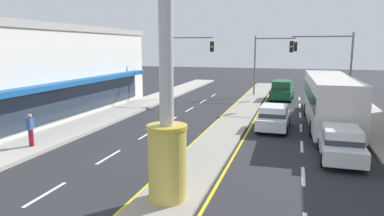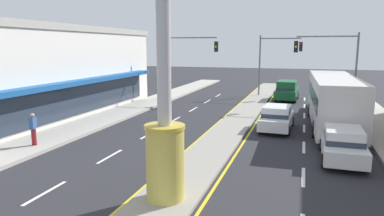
% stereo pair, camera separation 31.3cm
% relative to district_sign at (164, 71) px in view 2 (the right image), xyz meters
% --- Properties ---
extents(median_strip, '(2.14, 52.00, 0.14)m').
position_rel_district_sign_xyz_m(median_strip, '(-0.00, 12.62, -4.31)').
color(median_strip, gray).
rests_on(median_strip, ground).
extents(sidewalk_left, '(2.82, 60.00, 0.18)m').
position_rel_district_sign_xyz_m(sidewalk_left, '(-9.08, 10.62, -4.29)').
color(sidewalk_left, '#ADA89E').
rests_on(sidewalk_left, ground).
extents(lane_markings, '(8.88, 52.00, 0.01)m').
position_rel_district_sign_xyz_m(lane_markings, '(0.00, 11.27, -4.37)').
color(lane_markings, silver).
rests_on(lane_markings, ground).
extents(district_sign, '(7.63, 1.32, 8.38)m').
position_rel_district_sign_xyz_m(district_sign, '(0.00, 0.00, 0.00)').
color(district_sign, gold).
rests_on(district_sign, median_strip).
extents(storefront_left, '(10.52, 20.98, 6.58)m').
position_rel_district_sign_xyz_m(storefront_left, '(-15.28, 11.16, -1.09)').
color(storefront_left, silver).
rests_on(storefront_left, ground).
extents(traffic_light_left_side, '(4.86, 0.46, 6.20)m').
position_rel_district_sign_xyz_m(traffic_light_left_side, '(-6.30, 21.07, -0.13)').
color(traffic_light_left_side, slate).
rests_on(traffic_light_left_side, ground).
extents(traffic_light_right_side, '(4.86, 0.46, 6.20)m').
position_rel_district_sign_xyz_m(traffic_light_right_side, '(6.30, 20.10, -0.13)').
color(traffic_light_right_side, slate).
rests_on(traffic_light_right_side, ground).
extents(traffic_light_median_far, '(4.20, 0.46, 6.20)m').
position_rel_district_sign_xyz_m(traffic_light_median_far, '(1.28, 26.46, -0.18)').
color(traffic_light_median_far, slate).
rests_on(traffic_light_median_far, ground).
extents(sedan_near_right_lane, '(1.86, 4.31, 1.53)m').
position_rel_district_sign_xyz_m(sedan_near_right_lane, '(6.02, 6.49, -3.59)').
color(sedan_near_right_lane, white).
rests_on(sedan_near_right_lane, ground).
extents(bus_far_right_lane, '(2.82, 11.26, 3.26)m').
position_rel_district_sign_xyz_m(bus_far_right_lane, '(6.02, 13.45, -2.51)').
color(bus_far_right_lane, silver).
rests_on(bus_far_right_lane, ground).
extents(sedan_near_left_lane, '(1.97, 4.37, 1.53)m').
position_rel_district_sign_xyz_m(sedan_near_left_lane, '(2.72, 11.70, -3.59)').
color(sedan_near_left_lane, white).
rests_on(sedan_near_left_lane, ground).
extents(suv_mid_left_lane, '(2.15, 4.70, 1.90)m').
position_rel_district_sign_xyz_m(suv_mid_left_lane, '(2.71, 24.33, -3.39)').
color(suv_mid_left_lane, '#14562D').
rests_on(suv_mid_left_lane, ground).
extents(sedan_far_left_oncoming, '(2.01, 4.38, 1.53)m').
position_rel_district_sign_xyz_m(sedan_far_left_oncoming, '(6.02, 20.67, -3.59)').
color(sedan_far_left_oncoming, '#14562D').
rests_on(sedan_far_left_oncoming, ground).
extents(pedestrian_far_side, '(0.30, 0.44, 1.65)m').
position_rel_district_sign_xyz_m(pedestrian_far_side, '(-8.70, 3.83, -3.26)').
color(pedestrian_far_side, maroon).
rests_on(pedestrian_far_side, sidewalk_left).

